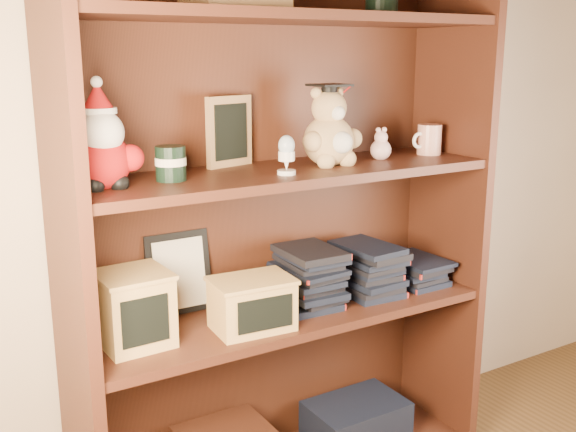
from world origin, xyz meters
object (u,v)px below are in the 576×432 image
Objects in this scene: grad_teddy_bear at (330,134)px; teacher_mug at (429,140)px; treats_box at (134,308)px; bookcase at (278,227)px.

grad_teddy_bear reaches higher than teacher_mug.
treats_box is (-0.57, 0.01, -0.39)m from grad_teddy_bear.
teacher_mug is 0.55× the size of treats_box.
treats_box is at bearing -179.95° from teacher_mug.
bookcase is 0.55m from teacher_mug.
bookcase is 0.29m from grad_teddy_bear.
grad_teddy_bear is 2.21× the size of teacher_mug.
grad_teddy_bear is at bearing -23.38° from bookcase.
bookcase is 7.08× the size of grad_teddy_bear.
grad_teddy_bear is 0.37m from teacher_mug.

